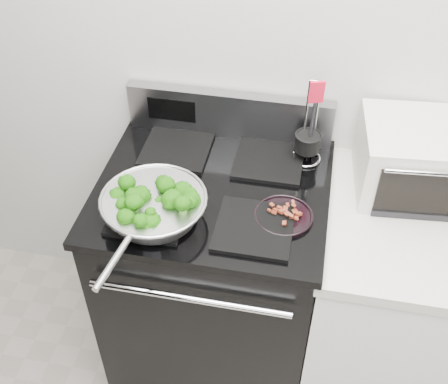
% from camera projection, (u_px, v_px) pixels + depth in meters
% --- Properties ---
extents(back_wall, '(4.00, 0.02, 2.70)m').
position_uv_depth(back_wall, '(322.00, 40.00, 1.84)').
color(back_wall, beige).
rests_on(back_wall, ground).
extents(gas_range, '(0.79, 0.69, 1.13)m').
position_uv_depth(gas_range, '(214.00, 273.00, 2.22)').
color(gas_range, black).
rests_on(gas_range, floor).
extents(counter, '(0.62, 0.68, 0.92)m').
position_uv_depth(counter, '(390.00, 306.00, 2.14)').
color(counter, white).
rests_on(counter, floor).
extents(skillet, '(0.34, 0.54, 0.07)m').
position_uv_depth(skillet, '(154.00, 206.00, 1.76)').
color(skillet, silver).
rests_on(skillet, gas_range).
extents(broccoli_pile, '(0.27, 0.27, 0.09)m').
position_uv_depth(broccoli_pile, '(153.00, 201.00, 1.75)').
color(broccoli_pile, '#0B3304').
rests_on(broccoli_pile, skillet).
extents(bacon_plate, '(0.19, 0.19, 0.04)m').
position_uv_depth(bacon_plate, '(284.00, 214.00, 1.78)').
color(bacon_plate, black).
rests_on(bacon_plate, gas_range).
extents(utensil_holder, '(0.11, 0.11, 0.33)m').
position_uv_depth(utensil_holder, '(307.00, 146.00, 1.97)').
color(utensil_holder, silver).
rests_on(utensil_holder, gas_range).
extents(toaster_oven, '(0.45, 0.36, 0.24)m').
position_uv_depth(toaster_oven, '(424.00, 160.00, 1.87)').
color(toaster_oven, beige).
rests_on(toaster_oven, counter).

